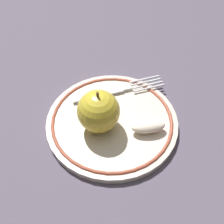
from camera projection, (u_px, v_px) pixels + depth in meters
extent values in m
plane|color=#524959|center=(112.00, 130.00, 0.52)|extent=(2.00, 2.00, 0.00)
cylinder|color=beige|center=(112.00, 123.00, 0.52)|extent=(0.22, 0.22, 0.01)
torus|color=#9D4731|center=(112.00, 121.00, 0.52)|extent=(0.20, 0.20, 0.01)
sphere|color=gold|center=(99.00, 111.00, 0.49)|extent=(0.07, 0.07, 0.07)
cylinder|color=brown|center=(98.00, 94.00, 0.46)|extent=(0.00, 0.00, 0.01)
ellipsoid|color=#F9E6CD|center=(148.00, 126.00, 0.50)|extent=(0.03, 0.06, 0.02)
cube|color=silver|center=(98.00, 95.00, 0.55)|extent=(0.04, 0.09, 0.00)
cube|color=silver|center=(127.00, 88.00, 0.56)|extent=(0.01, 0.02, 0.00)
cube|color=silver|center=(149.00, 88.00, 0.56)|extent=(0.02, 0.06, 0.00)
cube|color=silver|center=(147.00, 85.00, 0.57)|extent=(0.02, 0.06, 0.00)
cube|color=silver|center=(146.00, 82.00, 0.57)|extent=(0.02, 0.06, 0.00)
cube|color=silver|center=(144.00, 79.00, 0.58)|extent=(0.02, 0.06, 0.00)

